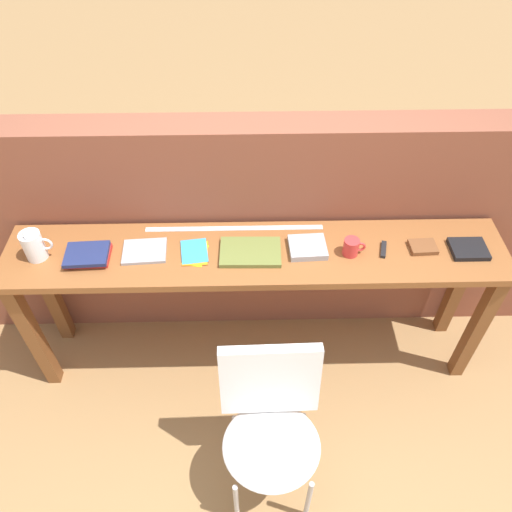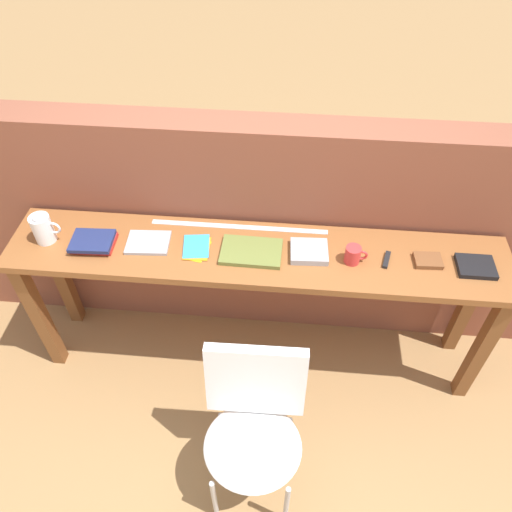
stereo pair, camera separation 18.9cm
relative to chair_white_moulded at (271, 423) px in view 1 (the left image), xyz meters
name	(u,v)px [view 1 (the left image)]	position (x,y,z in m)	size (l,w,h in m)	color
ground_plane	(257,395)	(-0.05, 0.42, -0.53)	(40.00, 40.00, 0.00)	#9E7547
brick_wall_back	(255,232)	(-0.05, 1.06, 0.17)	(6.00, 0.20, 1.39)	brown
sideboard	(256,271)	(-0.05, 0.72, 0.21)	(2.50, 0.44, 0.88)	brown
chair_white_moulded	(271,423)	(0.00, 0.00, 0.00)	(0.45, 0.46, 0.89)	white
pitcher_white	(34,245)	(-1.11, 0.71, 0.43)	(0.14, 0.10, 0.18)	white
book_stack_leftmost	(88,255)	(-0.87, 0.69, 0.38)	(0.21, 0.17, 0.05)	red
magazine_cycling	(145,251)	(-0.60, 0.73, 0.36)	(0.21, 0.16, 0.02)	#9E9EA3
pamphlet_pile_colourful	(195,253)	(-0.35, 0.72, 0.36)	(0.15, 0.19, 0.01)	yellow
book_open_centre	(250,252)	(-0.08, 0.71, 0.36)	(0.30, 0.20, 0.02)	olive
book_grey_hardcover	(308,247)	(0.20, 0.73, 0.37)	(0.18, 0.16, 0.03)	#9E9EA3
mug	(352,247)	(0.41, 0.70, 0.40)	(0.11, 0.08, 0.09)	red
multitool_folded	(383,249)	(0.58, 0.72, 0.36)	(0.02, 0.11, 0.02)	black
leather_journal_brown	(423,247)	(0.78, 0.73, 0.37)	(0.13, 0.10, 0.02)	brown
book_repair_rightmost	(469,249)	(1.00, 0.71, 0.37)	(0.18, 0.15, 0.03)	black
ruler_metal_back_edge	(234,228)	(-0.16, 0.89, 0.35)	(0.92, 0.03, 0.00)	silver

